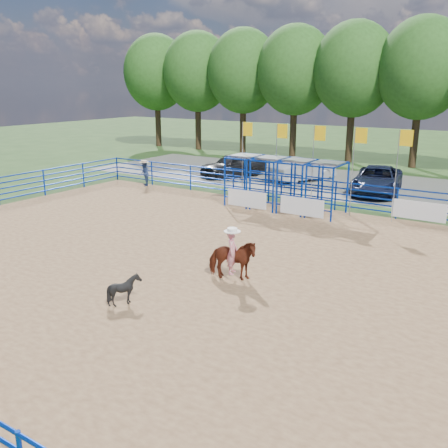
{
  "coord_description": "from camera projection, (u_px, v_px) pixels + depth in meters",
  "views": [
    {
      "loc": [
        8.58,
        -13.34,
        6.12
      ],
      "look_at": [
        -0.76,
        1.0,
        1.3
      ],
      "focal_mm": 40.0,
      "sensor_mm": 36.0,
      "label": 1
    }
  ],
  "objects": [
    {
      "name": "chute_assembly",
      "position": [
        291.0,
        186.0,
        24.71
      ],
      "size": [
        19.32,
        2.41,
        4.2
      ],
      "color": "#072C9E",
      "rests_on": "ground"
    },
    {
      "name": "car_b",
      "position": [
        303.0,
        169.0,
        32.35
      ],
      "size": [
        3.32,
        4.94,
        1.54
      ],
      "primitive_type": "imported",
      "rotation": [
        0.0,
        0.0,
        2.74
      ],
      "color": "#9B9EA3",
      "rests_on": "gravel_strip"
    },
    {
      "name": "horse_and_rider",
      "position": [
        232.0,
        255.0,
        15.91
      ],
      "size": [
        1.76,
        1.22,
        2.44
      ],
      "color": "#5B2212",
      "rests_on": "arena_dirt"
    },
    {
      "name": "gravel_strip",
      "position": [
        376.0,
        187.0,
        30.63
      ],
      "size": [
        40.0,
        10.0,
        0.01
      ],
      "primitive_type": "cube",
      "color": "gray",
      "rests_on": "ground"
    },
    {
      "name": "calf",
      "position": [
        125.0,
        289.0,
        14.22
      ],
      "size": [
        0.98,
        0.92,
        0.89
      ],
      "primitive_type": "imported",
      "rotation": [
        0.0,
        0.0,
        1.86
      ],
      "color": "black",
      "rests_on": "arena_dirt"
    },
    {
      "name": "car_c",
      "position": [
        377.0,
        180.0,
        28.72
      ],
      "size": [
        3.53,
        5.89,
        1.53
      ],
      "primitive_type": "imported",
      "rotation": [
        0.0,
        0.0,
        0.19
      ],
      "color": "#141A33",
      "rests_on": "gravel_strip"
    },
    {
      "name": "treeline",
      "position": [
        422.0,
        63.0,
        35.85
      ],
      "size": [
        56.4,
        6.4,
        11.24
      ],
      "color": "#3F2B19",
      "rests_on": "ground"
    },
    {
      "name": "ground",
      "position": [
        227.0,
        271.0,
        16.92
      ],
      "size": [
        120.0,
        120.0,
        0.0
      ],
      "primitive_type": "plane",
      "color": "#304E1F",
      "rests_on": "ground"
    },
    {
      "name": "perimeter_fence",
      "position": [
        227.0,
        250.0,
        16.72
      ],
      "size": [
        30.1,
        20.1,
        1.5
      ],
      "color": "#072C9E",
      "rests_on": "ground"
    },
    {
      "name": "car_a",
      "position": [
        233.0,
        165.0,
        33.96
      ],
      "size": [
        3.66,
        5.05,
        1.6
      ],
      "primitive_type": "imported",
      "rotation": [
        0.0,
        0.0,
        -0.43
      ],
      "color": "black",
      "rests_on": "gravel_strip"
    },
    {
      "name": "arena_dirt",
      "position": [
        227.0,
        271.0,
        16.92
      ],
      "size": [
        30.0,
        20.0,
        0.02
      ],
      "primitive_type": "cube",
      "color": "#96704B",
      "rests_on": "ground"
    },
    {
      "name": "spectator_cowboy",
      "position": [
        144.0,
        173.0,
        30.71
      ],
      "size": [
        0.92,
        0.92,
        1.56
      ],
      "color": "navy",
      "rests_on": "arena_dirt"
    }
  ]
}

